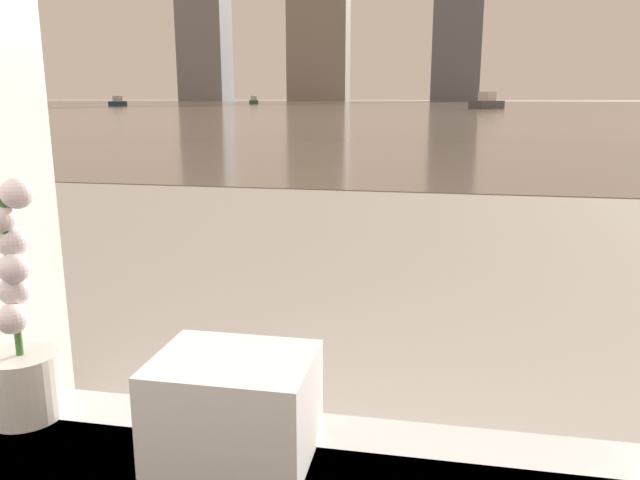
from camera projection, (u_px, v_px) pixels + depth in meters
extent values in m
cylinder|color=silver|center=(24.00, 386.00, 1.07)|extent=(0.12, 0.12, 0.12)
cylinder|color=#38662D|center=(11.00, 277.00, 1.03)|extent=(0.01, 0.01, 0.28)
sphere|color=silver|center=(17.00, 193.00, 1.01)|extent=(0.05, 0.05, 0.05)
sphere|color=silver|center=(0.00, 218.00, 1.01)|extent=(0.05, 0.05, 0.05)
sphere|color=silver|center=(12.00, 242.00, 1.03)|extent=(0.05, 0.05, 0.05)
sphere|color=silver|center=(14.00, 268.00, 1.02)|extent=(0.05, 0.05, 0.05)
sphere|color=silver|center=(14.00, 290.00, 1.04)|extent=(0.05, 0.05, 0.05)
sphere|color=silver|center=(12.00, 319.00, 1.03)|extent=(0.05, 0.05, 0.05)
cube|color=white|center=(236.00, 442.00, 0.97)|extent=(0.24, 0.19, 0.04)
cube|color=white|center=(235.00, 418.00, 0.96)|extent=(0.24, 0.19, 0.04)
cube|color=white|center=(234.00, 394.00, 0.95)|extent=(0.24, 0.19, 0.04)
cube|color=white|center=(233.00, 370.00, 0.94)|extent=(0.24, 0.19, 0.04)
cube|color=gray|center=(441.00, 107.00, 59.55)|extent=(180.00, 110.00, 0.01)
cube|color=navy|center=(118.00, 104.00, 64.13)|extent=(1.18, 2.74, 0.47)
cube|color=silver|center=(117.00, 99.00, 64.01)|extent=(0.76, 1.06, 0.53)
cube|color=#4C4C51|center=(487.00, 105.00, 50.49)|extent=(3.02, 3.66, 0.63)
cube|color=silver|center=(487.00, 96.00, 50.34)|extent=(1.49, 1.62, 0.72)
cube|color=#335647|center=(254.00, 102.00, 79.41)|extent=(1.41, 2.77, 0.46)
cube|color=silver|center=(254.00, 98.00, 79.30)|extent=(0.84, 1.10, 0.53)
cube|color=slate|center=(458.00, 2.00, 108.90)|extent=(8.33, 9.40, 33.81)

